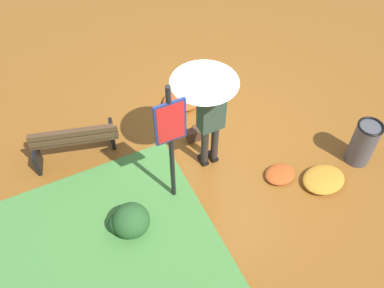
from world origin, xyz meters
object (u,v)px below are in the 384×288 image
at_px(handbag, 195,134).
at_px(park_bench, 74,141).
at_px(person_with_umbrella, 208,96).
at_px(trash_bin, 363,143).
at_px(info_sign_post, 171,135).

distance_m(handbag, park_bench, 2.04).
xyz_separation_m(person_with_umbrella, park_bench, (1.87, -1.08, -1.15)).
bearing_deg(park_bench, trash_bin, 153.33).
relative_size(handbag, trash_bin, 0.44).
bearing_deg(person_with_umbrella, handbag, -99.11).
relative_size(person_with_umbrella, park_bench, 1.42).
distance_m(person_with_umbrella, info_sign_post, 0.83).
relative_size(person_with_umbrella, trash_bin, 2.45).
bearing_deg(park_bench, handbag, 165.05).
distance_m(info_sign_post, handbag, 1.81).
bearing_deg(person_with_umbrella, park_bench, -30.03).
height_order(handbag, trash_bin, trash_bin).
height_order(person_with_umbrella, info_sign_post, info_sign_post).
xyz_separation_m(person_with_umbrella, info_sign_post, (0.74, 0.37, -0.11)).
xyz_separation_m(person_with_umbrella, trash_bin, (-2.35, 1.04, -1.13)).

